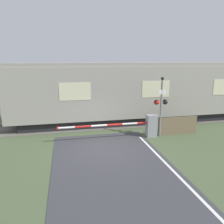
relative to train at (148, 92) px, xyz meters
name	(u,v)px	position (x,y,z in m)	size (l,w,h in m)	color
ground_plane	(104,147)	(-4.04, -4.35, -2.19)	(80.00, 80.00, 0.00)	#475638
track_bed	(93,124)	(-4.04, 0.00, -2.16)	(36.00, 3.20, 0.13)	#666056
train	(148,92)	(0.00, 0.00, 0.00)	(19.32, 2.87, 4.28)	black
crossing_barrier	(145,126)	(-1.43, -3.34, -1.49)	(5.77, 0.44, 1.33)	gray
signal_post	(161,103)	(-0.47, -3.37, -0.19)	(0.82, 0.26, 3.54)	gray
roadside_fence	(177,126)	(0.72, -3.29, -1.64)	(2.56, 0.06, 1.10)	#726047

